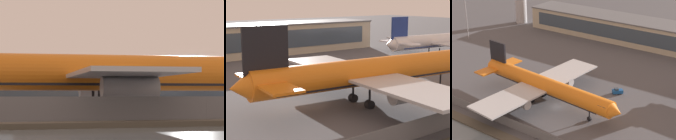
# 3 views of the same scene
# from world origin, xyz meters

# --- Properties ---
(ground_plane) EXTENTS (500.00, 500.00, 0.00)m
(ground_plane) POSITION_xyz_m (0.00, 0.00, 0.00)
(ground_plane) COLOR #4C4C51
(shoreline_seawall) EXTENTS (320.00, 3.00, 0.50)m
(shoreline_seawall) POSITION_xyz_m (0.00, -20.50, 0.25)
(shoreline_seawall) COLOR #474238
(shoreline_seawall) RESTS_ON ground
(perimeter_fence) EXTENTS (280.00, 0.10, 2.69)m
(perimeter_fence) POSITION_xyz_m (0.00, -16.00, 1.35)
(perimeter_fence) COLOR slate
(perimeter_fence) RESTS_ON ground
(cargo_jet_orange) EXTENTS (51.76, 44.87, 14.46)m
(cargo_jet_orange) POSITION_xyz_m (-5.00, 0.25, 5.52)
(cargo_jet_orange) COLOR orange
(cargo_jet_orange) RESTS_ON ground
(baggage_tug) EXTENTS (3.42, 3.37, 1.80)m
(baggage_tug) POSITION_xyz_m (10.44, 17.61, 0.81)
(baggage_tug) COLOR #19519E
(baggage_tug) RESTS_ON ground
(terminal_building) EXTENTS (103.04, 15.93, 10.07)m
(terminal_building) POSITION_xyz_m (-5.13, 65.32, 5.04)
(terminal_building) COLOR #BCB299
(terminal_building) RESTS_ON ground
(apron_light_mast_apron_west) EXTENTS (3.20, 0.40, 23.32)m
(apron_light_mast_apron_west) POSITION_xyz_m (-68.11, 27.55, 12.96)
(apron_light_mast_apron_west) COLOR #A8A8AD
(apron_light_mast_apron_west) RESTS_ON ground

